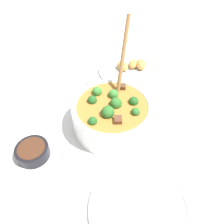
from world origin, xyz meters
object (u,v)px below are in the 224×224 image
at_px(empty_plate, 140,207).
at_px(food_plate, 128,69).
at_px(stew_bowl, 112,113).
at_px(condiment_bowl, 33,151).

xyz_separation_m(empty_plate, food_plate, (0.29, -0.48, 0.00)).
relative_size(empty_plate, food_plate, 1.09).
distance_m(stew_bowl, empty_plate, 0.28).
distance_m(condiment_bowl, food_plate, 0.50).
xyz_separation_m(stew_bowl, food_plate, (0.10, -0.28, -0.04)).
height_order(stew_bowl, food_plate, stew_bowl).
bearing_deg(empty_plate, condiment_bowl, 3.79).
bearing_deg(stew_bowl, condiment_bowl, 57.82).
bearing_deg(food_plate, condiment_bowl, 85.59).
xyz_separation_m(condiment_bowl, empty_plate, (-0.33, -0.02, -0.01)).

